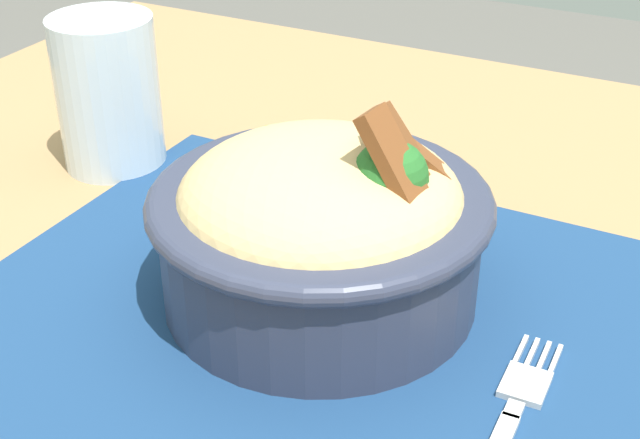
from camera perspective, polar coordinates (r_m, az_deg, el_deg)
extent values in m
cube|color=#99754C|center=(0.47, 4.06, -11.26)|extent=(1.01, 0.92, 0.03)
cylinder|color=olive|center=(1.14, -9.21, -6.07)|extent=(0.04, 0.04, 0.70)
cube|color=navy|center=(0.48, 1.98, -7.18)|extent=(0.44, 0.33, 0.00)
cylinder|color=#2D3347|center=(0.49, 0.00, -1.64)|extent=(0.17, 0.17, 0.07)
torus|color=#2D3347|center=(0.48, 0.00, 1.19)|extent=(0.19, 0.19, 0.01)
ellipsoid|color=tan|center=(0.48, 0.00, 1.29)|extent=(0.16, 0.16, 0.06)
sphere|color=#246226|center=(0.46, 4.48, 2.67)|extent=(0.04, 0.04, 0.04)
sphere|color=#246226|center=(0.50, 4.09, 4.86)|extent=(0.03, 0.03, 0.03)
cylinder|color=orange|center=(0.48, -3.62, 3.31)|extent=(0.03, 0.03, 0.01)
cylinder|color=orange|center=(0.46, 0.11, 2.21)|extent=(0.02, 0.03, 0.01)
cylinder|color=orange|center=(0.50, -2.15, 5.03)|extent=(0.04, 0.02, 0.01)
cube|color=brown|center=(0.44, 5.00, 3.26)|extent=(0.04, 0.02, 0.06)
cube|color=brown|center=(0.45, 5.47, 3.34)|extent=(0.04, 0.02, 0.04)
cube|color=brown|center=(0.46, 5.68, 4.07)|extent=(0.04, 0.03, 0.05)
cube|color=brown|center=(0.47, 5.61, 4.50)|extent=(0.05, 0.04, 0.04)
cube|color=silver|center=(0.44, 12.28, -11.67)|extent=(0.01, 0.01, 0.00)
cube|color=silver|center=(0.46, 12.91, -10.20)|extent=(0.02, 0.03, 0.00)
cube|color=silver|center=(0.48, 14.74, -8.66)|extent=(0.00, 0.02, 0.00)
cube|color=silver|center=(0.48, 14.04, -8.48)|extent=(0.00, 0.02, 0.00)
cube|color=silver|center=(0.48, 13.32, -8.30)|extent=(0.00, 0.02, 0.00)
cube|color=silver|center=(0.48, 12.63, -8.13)|extent=(0.00, 0.02, 0.00)
cylinder|color=silver|center=(0.65, -13.32, 7.83)|extent=(0.07, 0.07, 0.11)
cylinder|color=silver|center=(0.66, -13.09, 6.03)|extent=(0.06, 0.06, 0.06)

